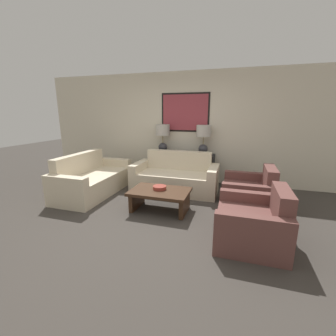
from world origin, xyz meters
The scene contains 11 objects.
ground_plane centered at (0.00, 0.00, 0.00)m, with size 20.00×20.00×0.00m, color #3D3833.
back_wall centered at (0.00, 2.36, 1.33)m, with size 7.54×0.12×2.65m.
console_table centered at (0.00, 2.09, 0.37)m, with size 1.54×0.39×0.73m.
table_lamp_left centered at (-0.50, 2.09, 1.17)m, with size 0.34×0.34×0.69m.
table_lamp_right centered at (0.50, 2.09, 1.17)m, with size 0.34×0.34×0.69m.
couch_by_back_wall centered at (0.00, 1.47, 0.29)m, with size 1.84×0.86×0.85m.
couch_by_side centered at (-1.66, 0.78, 0.29)m, with size 0.86×1.84×0.85m.
coffee_table centered at (0.02, 0.36, 0.27)m, with size 1.03×0.68×0.38m.
decorative_bowl centered at (0.00, 0.41, 0.41)m, with size 0.24×0.24×0.06m.
armchair_near_back_wall centered at (1.54, 0.95, 0.27)m, with size 0.87×0.97×0.78m.
armchair_near_camera centered at (1.54, -0.23, 0.27)m, with size 0.87×0.97×0.78m.
Camera 1 is at (1.26, -3.15, 1.69)m, focal length 24.00 mm.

